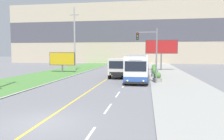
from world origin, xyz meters
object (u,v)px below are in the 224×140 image
Objects in this scene: planter_round_far at (154,68)px; traffic_light_mast at (151,49)px; city_bus at (138,67)px; planter_round_near at (157,77)px; planter_round_third at (154,70)px; utility_pole_far at (75,39)px; planter_round_second at (155,73)px; billboard_large at (161,48)px; dump_truck at (119,68)px; billboard_small at (62,59)px.

traffic_light_mast is at bearing -93.29° from planter_round_far.
city_bus is 10.60× the size of planter_round_near.
utility_pole_far is at bearing 164.09° from planter_round_third.
planter_round_third is at bearing 89.76° from planter_round_second.
traffic_light_mast is 1.01× the size of billboard_large.
utility_pole_far is at bearing 134.80° from planter_round_near.
planter_round_far is (15.07, 1.14, -5.44)m from utility_pole_far.
planter_round_second is at bearing -97.67° from billboard_large.
dump_truck is at bearing 129.95° from traffic_light_mast.
billboard_large reaches higher than planter_round_near.
city_bus is 11.31× the size of planter_round_third.
planter_round_second is at bearing -18.50° from billboard_small.
planter_round_second is at bearing 52.46° from city_bus.
utility_pole_far is at bearing 135.05° from city_bus.
traffic_light_mast is at bearing -50.05° from dump_truck.
billboard_small reaches higher than city_bus.
dump_truck is 8.64m from planter_round_third.
traffic_light_mast is at bearing -93.74° from planter_round_third.
planter_round_near is at bearing -95.01° from billboard_large.
billboard_large reaches higher than billboard_small.
billboard_large is (2.29, 17.92, 0.51)m from traffic_light_mast.
city_bus is 10.48× the size of planter_round_far.
city_bus is at bearing -44.95° from utility_pole_far.
city_bus is 2.01× the size of traffic_light_mast.
dump_truck reaches higher than planter_round_far.
city_bus is at bearing 133.53° from planter_round_near.
traffic_light_mast is (1.50, -3.63, 2.25)m from city_bus.
billboard_large is at bearing 82.33° from planter_round_second.
billboard_large is at bearing 82.72° from traffic_light_mast.
billboard_small is 15.76m from planter_round_third.
dump_truck is 6.76m from traffic_light_mast.
utility_pole_far is 10.51× the size of planter_round_near.
dump_truck is at bearing -123.98° from planter_round_third.
traffic_light_mast is 5.37× the size of planter_round_second.
planter_round_far is at bearing 68.13° from dump_truck.
planter_round_second is at bearing -32.96° from utility_pole_far.
utility_pole_far is 1.99× the size of traffic_light_mast.
city_bus is 4.53m from traffic_light_mast.
traffic_light_mast reaches higher than planter_round_near.
billboard_large reaches higher than planter_round_second.
city_bus is at bearing -127.54° from planter_round_second.
dump_truck is (-2.53, 1.18, -0.25)m from city_bus.
billboard_small reaches higher than planter_round_near.
city_bus is at bearing -31.41° from billboard_small.
billboard_small is at bearing 147.20° from dump_truck.
billboard_small is (-17.17, -6.12, -2.05)m from billboard_large.
utility_pole_far is at bearing 147.04° from planter_round_second.
traffic_light_mast is 19.05m from billboard_small.
utility_pole_far is at bearing 131.01° from traffic_light_mast.
billboard_small reaches higher than planter_round_third.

